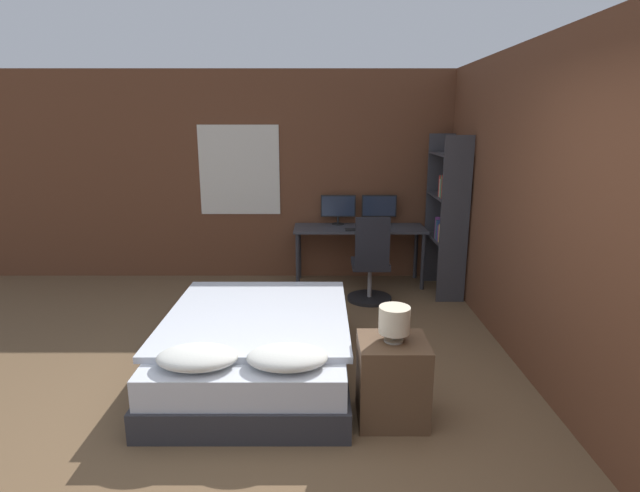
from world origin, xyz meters
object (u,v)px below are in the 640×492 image
Objects in this scene: computer_mouse at (384,229)px; nightstand at (393,380)px; monitor_right at (380,208)px; keyboard at (362,230)px; bedside_lamp at (395,320)px; bookshelf at (449,210)px; monitor_left at (339,208)px; office_chair at (372,269)px; desk at (360,234)px; bed at (258,346)px.

nightstand is at bearing -95.58° from computer_mouse.
keyboard is at bearing -125.49° from monitor_right.
bedside_lamp reaches higher than nightstand.
bookshelf reaches higher than monitor_right.
monitor_left is (-0.27, 3.26, 0.23)m from bedside_lamp.
keyboard is 1.08m from bookshelf.
monitor_left is at bearing 111.76° from office_chair.
bedside_lamp reaches higher than desk.
keyboard is 0.62m from office_chair.
nightstand is 2.97m from bookshelf.
desk is at bearing 90.00° from bedside_lamp.
office_chair reaches higher than computer_mouse.
desk is 3.67× the size of monitor_right.
nightstand is at bearing -90.00° from keyboard.
bookshelf is (1.29, -0.57, 0.07)m from monitor_left.
nightstand is at bearing -90.00° from desk.
bed is 3.00m from monitor_right.
office_chair is (0.08, 2.38, 0.10)m from nightstand.
nightstand is 2.94m from computer_mouse.
bed is at bearing -122.56° from office_chair.
bed is 1.31m from bedside_lamp.
bookshelf reaches higher than office_chair.
computer_mouse is (0.28, 2.88, 0.02)m from bedside_lamp.
monitor_right is at bearing 78.13° from office_chair.
monitor_right is at bearing 54.51° from keyboard.
keyboard is (1.03, 2.24, 0.51)m from bed.
computer_mouse is at bearing 165.05° from bookshelf.
bedside_lamp is (1.03, -0.65, 0.49)m from bed.
bed is at bearing -135.08° from bookshelf.
bed is at bearing 147.77° from bedside_lamp.
bedside_lamp is at bearing -32.23° from bed.
office_chair is at bearing -80.63° from keyboard.
bedside_lamp is at bearing -85.33° from monitor_left.
bedside_lamp is 3.53× the size of computer_mouse.
desk is at bearing 90.00° from keyboard.
nightstand is 3.09m from desk.
desk is (1.03, 2.42, 0.41)m from bed.
monitor_right reaches higher than bed.
desk is at bearing -144.71° from monitor_right.
office_chair is at bearing -101.87° from monitor_right.
nightstand is 2.39m from office_chair.
bookshelf reaches higher than bedside_lamp.
bedside_lamp reaches higher than bed.
monitor_right reaches higher than bedside_lamp.
monitor_left is (-0.27, 3.26, 0.67)m from nightstand.
bed is 28.21× the size of computer_mouse.
desk is at bearing 90.00° from nightstand.
bedside_lamp is 2.88m from keyboard.
nightstand is at bearing 0.00° from bedside_lamp.
nightstand is 2.40× the size of bedside_lamp.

